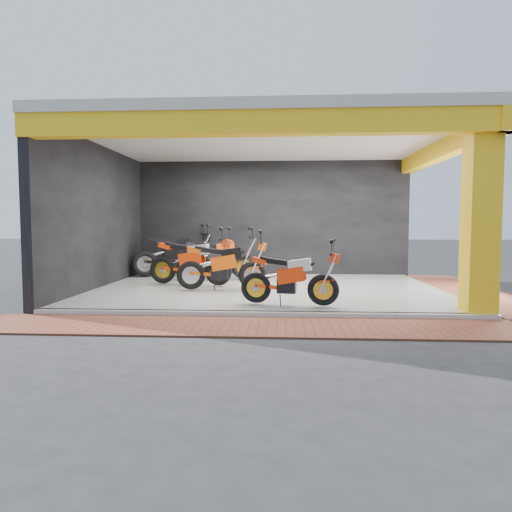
# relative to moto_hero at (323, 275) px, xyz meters

# --- Properties ---
(ground) EXTENTS (80.00, 80.00, 0.00)m
(ground) POSITION_rel_moto_hero_xyz_m (-1.11, 0.50, -0.69)
(ground) COLOR #2D2D30
(ground) RESTS_ON ground
(showroom_floor) EXTENTS (8.00, 6.00, 0.10)m
(showroom_floor) POSITION_rel_moto_hero_xyz_m (-1.11, 2.50, -0.64)
(showroom_floor) COLOR silver
(showroom_floor) RESTS_ON ground
(showroom_ceiling) EXTENTS (8.40, 6.40, 0.20)m
(showroom_ceiling) POSITION_rel_moto_hero_xyz_m (-1.11, 2.50, 2.91)
(showroom_ceiling) COLOR beige
(showroom_ceiling) RESTS_ON corner_column
(back_wall) EXTENTS (8.20, 0.20, 3.50)m
(back_wall) POSITION_rel_moto_hero_xyz_m (-1.11, 5.60, 1.06)
(back_wall) COLOR black
(back_wall) RESTS_ON ground
(left_wall) EXTENTS (0.20, 6.20, 3.50)m
(left_wall) POSITION_rel_moto_hero_xyz_m (-5.21, 2.50, 1.06)
(left_wall) COLOR black
(left_wall) RESTS_ON ground
(corner_column) EXTENTS (0.50, 0.50, 3.50)m
(corner_column) POSITION_rel_moto_hero_xyz_m (2.64, -0.25, 1.06)
(corner_column) COLOR yellow
(corner_column) RESTS_ON ground
(header_beam_front) EXTENTS (8.40, 0.30, 0.40)m
(header_beam_front) POSITION_rel_moto_hero_xyz_m (-1.11, -0.50, 2.61)
(header_beam_front) COLOR yellow
(header_beam_front) RESTS_ON corner_column
(header_beam_right) EXTENTS (0.30, 6.40, 0.40)m
(header_beam_right) POSITION_rel_moto_hero_xyz_m (2.89, 2.50, 2.61)
(header_beam_right) COLOR yellow
(header_beam_right) RESTS_ON corner_column
(floor_kerb) EXTENTS (8.00, 0.20, 0.10)m
(floor_kerb) POSITION_rel_moto_hero_xyz_m (-1.11, -0.52, -0.64)
(floor_kerb) COLOR silver
(floor_kerb) RESTS_ON ground
(paver_front) EXTENTS (9.00, 1.40, 0.03)m
(paver_front) POSITION_rel_moto_hero_xyz_m (-1.11, -1.30, -0.68)
(paver_front) COLOR #964E31
(paver_front) RESTS_ON ground
(paver_right) EXTENTS (1.40, 7.00, 0.03)m
(paver_right) POSITION_rel_moto_hero_xyz_m (3.69, 2.50, -0.68)
(paver_right) COLOR #964E31
(paver_right) RESTS_ON ground
(moto_hero) EXTENTS (2.04, 1.05, 1.19)m
(moto_hero) POSITION_rel_moto_hero_xyz_m (0.00, 0.00, 0.00)
(moto_hero) COLOR #FB3B0A
(moto_hero) RESTS_ON showroom_floor
(moto_row_a) EXTENTS (2.38, 1.26, 1.38)m
(moto_row_a) POSITION_rel_moto_hero_xyz_m (-2.30, 2.61, 0.10)
(moto_row_a) COLOR #FF3C0A
(moto_row_a) RESTS_ON showroom_floor
(moto_row_b) EXTENTS (2.22, 0.95, 1.33)m
(moto_row_b) POSITION_rel_moto_hero_xyz_m (-1.42, 2.01, 0.07)
(moto_row_b) COLOR #DE5309
(moto_row_b) RESTS_ON showroom_floor
(moto_row_c) EXTENTS (2.39, 1.27, 1.38)m
(moto_row_c) POSITION_rel_moto_hero_xyz_m (-1.79, 3.92, 0.10)
(moto_row_c) COLOR black
(moto_row_c) RESTS_ON showroom_floor
(moto_row_d) EXTENTS (2.56, 1.75, 1.47)m
(moto_row_d) POSITION_rel_moto_hero_xyz_m (-3.22, 5.00, 0.14)
(moto_row_d) COLOR black
(moto_row_d) RESTS_ON showroom_floor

